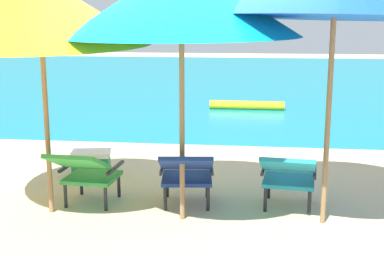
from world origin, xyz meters
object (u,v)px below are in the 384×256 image
(lounge_chair_right, at_px, (288,174))
(beach_umbrella_left, at_px, (40,11))
(lounge_chair_left, at_px, (86,171))
(lounge_chair_center, at_px, (187,172))
(cooler_box, at_px, (91,163))
(swim_buoy, at_px, (247,105))

(lounge_chair_right, height_order, beach_umbrella_left, beach_umbrella_left)
(lounge_chair_left, xyz_separation_m, lounge_chair_center, (1.04, 0.08, 0.00))
(lounge_chair_center, height_order, cooler_box, lounge_chair_center)
(lounge_chair_right, height_order, cooler_box, lounge_chair_right)
(lounge_chair_center, distance_m, lounge_chair_right, 1.03)
(beach_umbrella_left, bearing_deg, lounge_chair_left, 25.40)
(lounge_chair_left, height_order, lounge_chair_right, same)
(lounge_chair_left, xyz_separation_m, cooler_box, (-0.30, 1.09, -0.24))
(swim_buoy, distance_m, beach_umbrella_left, 6.85)
(swim_buoy, relative_size, lounge_chair_right, 1.73)
(lounge_chair_center, height_order, beach_umbrella_left, beach_umbrella_left)
(lounge_chair_center, bearing_deg, lounge_chair_left, -175.44)
(lounge_chair_center, xyz_separation_m, beach_umbrella_left, (-1.36, -0.24, 1.61))
(lounge_chair_center, bearing_deg, beach_umbrella_left, -170.15)
(beach_umbrella_left, relative_size, cooler_box, 4.86)
(swim_buoy, bearing_deg, lounge_chair_right, -85.08)
(cooler_box, bearing_deg, beach_umbrella_left, -91.21)
(lounge_chair_left, relative_size, lounge_chair_center, 0.98)
(lounge_chair_center, height_order, lounge_chair_right, same)
(swim_buoy, relative_size, lounge_chair_left, 1.76)
(cooler_box, bearing_deg, lounge_chair_center, -37.11)
(swim_buoy, distance_m, cooler_box, 5.39)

